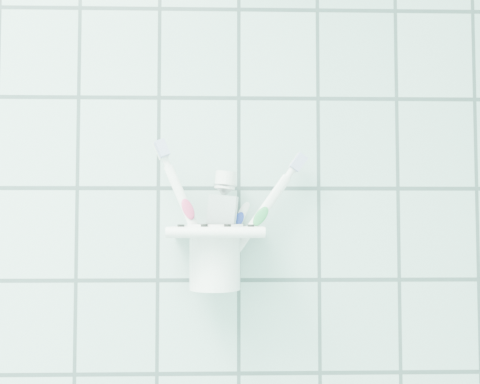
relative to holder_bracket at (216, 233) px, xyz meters
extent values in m
cube|color=white|center=(0.00, 0.04, -0.01)|extent=(0.05, 0.02, 0.03)
cube|color=white|center=(0.00, 0.00, 0.00)|extent=(0.12, 0.09, 0.01)
cylinder|color=white|center=(0.00, -0.05, 0.00)|extent=(0.12, 0.01, 0.01)
cylinder|color=black|center=(-0.04, -0.03, 0.01)|extent=(0.01, 0.01, 0.00)
cylinder|color=black|center=(-0.01, -0.03, 0.01)|extent=(0.01, 0.01, 0.00)
cylinder|color=black|center=(0.01, -0.03, 0.01)|extent=(0.01, 0.01, 0.00)
cylinder|color=black|center=(0.04, -0.03, 0.01)|extent=(0.01, 0.01, 0.00)
cylinder|color=white|center=(0.00, 0.00, -0.03)|extent=(0.07, 0.07, 0.09)
cylinder|color=white|center=(0.00, 0.00, 0.01)|extent=(0.08, 0.08, 0.01)
cylinder|color=black|center=(0.00, 0.00, 0.01)|extent=(0.06, 0.06, 0.00)
cylinder|color=white|center=(0.00, -0.01, 0.02)|extent=(0.08, 0.03, 0.16)
cylinder|color=white|center=(0.00, -0.01, 0.11)|extent=(0.02, 0.01, 0.03)
cube|color=silver|center=(0.00, -0.01, 0.13)|extent=(0.02, 0.01, 0.03)
cube|color=white|center=(0.00, -0.01, 0.13)|extent=(0.02, 0.01, 0.03)
ellipsoid|color=#D83F72|center=(0.00, -0.01, 0.04)|extent=(0.03, 0.01, 0.03)
cylinder|color=white|center=(-0.01, 0.01, 0.01)|extent=(0.07, 0.06, 0.14)
cylinder|color=white|center=(-0.01, 0.01, 0.09)|extent=(0.02, 0.02, 0.02)
cube|color=silver|center=(-0.01, 0.01, 0.11)|extent=(0.02, 0.02, 0.02)
cube|color=white|center=(-0.01, 0.01, 0.11)|extent=(0.02, 0.01, 0.02)
ellipsoid|color=#1E38A5|center=(-0.01, 0.01, 0.03)|extent=(0.02, 0.02, 0.03)
cylinder|color=white|center=(0.00, 0.02, 0.02)|extent=(0.11, 0.02, 0.15)
cylinder|color=white|center=(0.00, 0.02, 0.12)|extent=(0.02, 0.01, 0.02)
cube|color=silver|center=(0.00, 0.01, 0.13)|extent=(0.03, 0.01, 0.03)
cube|color=white|center=(0.00, 0.02, 0.13)|extent=(0.03, 0.01, 0.03)
ellipsoid|color=green|center=(0.00, 0.01, 0.04)|extent=(0.03, 0.01, 0.03)
cube|color=silver|center=(0.00, 0.02, -0.01)|extent=(0.05, 0.02, 0.12)
cube|color=silver|center=(0.00, 0.02, -0.06)|extent=(0.04, 0.01, 0.01)
cone|color=silver|center=(0.00, 0.02, 0.06)|extent=(0.04, 0.04, 0.02)
cylinder|color=white|center=(0.00, 0.02, 0.07)|extent=(0.04, 0.03, 0.03)
camera|label=1|loc=(0.01, -0.71, 0.02)|focal=40.00mm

